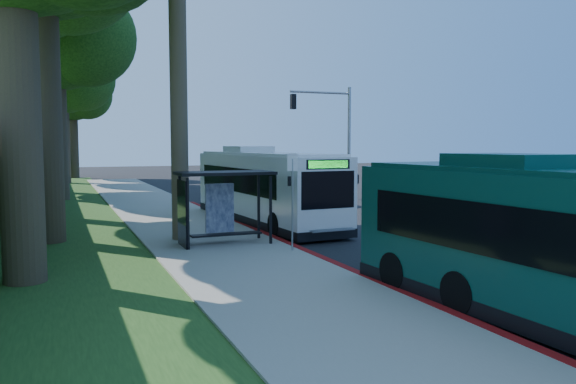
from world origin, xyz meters
name	(u,v)px	position (x,y,z in m)	size (l,w,h in m)	color
ground	(362,224)	(0.00, 0.00, 0.00)	(140.00, 140.00, 0.00)	black
sidewalk	(196,233)	(-7.30, 0.00, 0.06)	(4.50, 70.00, 0.12)	gray
red_curb	(292,246)	(-5.00, -4.00, 0.07)	(0.25, 30.00, 0.13)	maroon
grass_verge	(38,225)	(-13.00, 5.00, 0.03)	(8.00, 70.00, 0.06)	#234719
bus_shelter	(217,194)	(-7.26, -2.86, 1.81)	(3.20, 1.51, 2.55)	black
stop_sign_pole	(292,188)	(-5.40, -5.00, 2.08)	(0.35, 0.06, 3.17)	gray
traffic_signal_pole	(335,129)	(3.78, 10.00, 4.42)	(4.10, 0.30, 7.00)	gray
tree_2	(57,27)	(-11.89, 15.98, 10.48)	(8.82, 8.40, 15.12)	#382B1E
tree_3	(26,25)	(-13.88, 23.98, 11.98)	(10.08, 9.60, 17.28)	#382B1E
tree_4	(63,72)	(-11.40, 31.98, 9.73)	(8.40, 8.00, 14.14)	#382B1E
tree_5	(73,90)	(-10.41, 39.99, 8.96)	(7.35, 7.00, 12.86)	#382B1E
white_bus	(263,186)	(-3.81, 2.04, 1.65)	(3.03, 11.42, 3.37)	silver
pickup	(321,193)	(1.98, 8.13, 0.67)	(2.21, 4.79, 1.33)	silver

